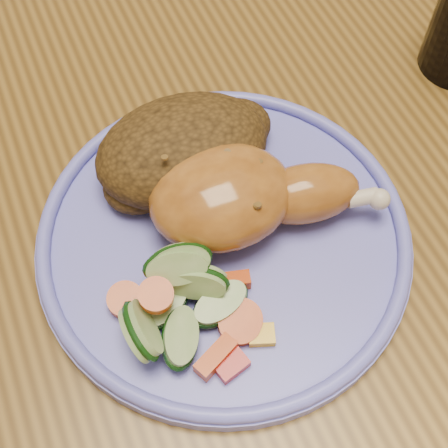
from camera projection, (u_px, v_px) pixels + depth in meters
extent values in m
plane|color=#50381B|center=(242.00, 371.00, 1.16)|extent=(4.00, 4.00, 0.00)
cube|color=brown|center=(263.00, 111.00, 0.53)|extent=(0.90, 1.40, 0.04)
cylinder|color=#4C2D16|center=(69.00, 189.00, 1.12)|extent=(0.04, 0.04, 0.41)
cylinder|color=#4C2D16|center=(21.00, 56.00, 1.29)|extent=(0.04, 0.04, 0.41)
cylinder|color=#4C2D16|center=(252.00, 128.00, 1.19)|extent=(0.04, 0.04, 0.41)
cylinder|color=#4C2D16|center=(184.00, 9.00, 1.36)|extent=(0.04, 0.04, 0.41)
cylinder|color=#696ADA|center=(224.00, 239.00, 0.44)|extent=(0.26, 0.26, 0.01)
torus|color=#696ADA|center=(224.00, 231.00, 0.43)|extent=(0.26, 0.26, 0.01)
ellipsoid|color=#AE6824|center=(221.00, 197.00, 0.41)|extent=(0.11, 0.09, 0.05)
ellipsoid|color=#AE6824|center=(305.00, 194.00, 0.42)|extent=(0.08, 0.06, 0.04)
sphere|color=beige|center=(379.00, 199.00, 0.42)|extent=(0.02, 0.02, 0.02)
ellipsoid|color=#483012|center=(182.00, 149.00, 0.44)|extent=(0.13, 0.09, 0.05)
ellipsoid|color=#483012|center=(230.00, 129.00, 0.46)|extent=(0.06, 0.05, 0.03)
ellipsoid|color=#483012|center=(139.00, 185.00, 0.44)|extent=(0.05, 0.05, 0.03)
cube|color=#A50A05|center=(230.00, 363.00, 0.38)|extent=(0.02, 0.02, 0.01)
cube|color=#E5A507|center=(262.00, 335.00, 0.39)|extent=(0.02, 0.02, 0.01)
cylinder|color=#D44107|center=(239.00, 324.00, 0.39)|extent=(0.03, 0.03, 0.01)
cylinder|color=#D44107|center=(156.00, 295.00, 0.38)|extent=(0.02, 0.02, 0.01)
cylinder|color=#D44107|center=(126.00, 300.00, 0.40)|extent=(0.02, 0.03, 0.01)
cube|color=#D44107|center=(216.00, 357.00, 0.38)|extent=(0.03, 0.02, 0.01)
cube|color=#D44107|center=(231.00, 281.00, 0.41)|extent=(0.03, 0.02, 0.01)
cylinder|color=#D44107|center=(241.00, 320.00, 0.39)|extent=(0.03, 0.03, 0.01)
cylinder|color=#A3BC7A|center=(179.00, 262.00, 0.39)|extent=(0.04, 0.04, 0.04)
cylinder|color=#A3BC7A|center=(220.00, 304.00, 0.40)|extent=(0.05, 0.05, 0.02)
cylinder|color=#A3BC7A|center=(141.00, 331.00, 0.37)|extent=(0.03, 0.04, 0.04)
cylinder|color=#A3BC7A|center=(164.00, 304.00, 0.40)|extent=(0.05, 0.05, 0.02)
cylinder|color=#A3BC7A|center=(196.00, 281.00, 0.39)|extent=(0.05, 0.04, 0.04)
cylinder|color=#A3BC7A|center=(180.00, 338.00, 0.38)|extent=(0.05, 0.05, 0.02)
cylinder|color=#A3BC7A|center=(177.00, 267.00, 0.39)|extent=(0.05, 0.04, 0.04)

